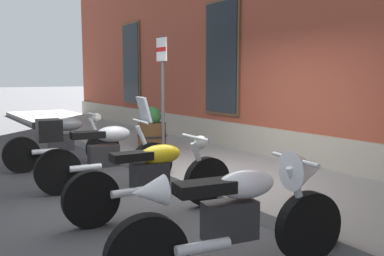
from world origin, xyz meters
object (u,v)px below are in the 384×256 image
motorcycle_silver_touring (100,152)px  barrel_planter (152,131)px  parking_sign (162,79)px  motorcycle_grey_naked (65,142)px  motorcycle_white_sport (244,211)px  motorcycle_yellow_naked (155,177)px

motorcycle_silver_touring → barrel_planter: 2.78m
barrel_planter → parking_sign: bearing=-12.8°
motorcycle_silver_touring → parking_sign: 2.37m
motorcycle_grey_naked → motorcycle_white_sport: bearing=0.1°
parking_sign → motorcycle_white_sport: bearing=-21.1°
motorcycle_silver_touring → parking_sign: bearing=124.6°
motorcycle_silver_touring → barrel_planter: bearing=136.2°
motorcycle_yellow_naked → parking_sign: (-2.70, 1.61, 1.17)m
parking_sign → barrel_planter: bearing=167.2°
motorcycle_yellow_naked → parking_sign: 3.35m
motorcycle_grey_naked → motorcycle_silver_touring: 1.77m
motorcycle_yellow_naked → motorcycle_white_sport: motorcycle_white_sport is taller
motorcycle_silver_touring → motorcycle_yellow_naked: motorcycle_silver_touring is taller
motorcycle_grey_naked → parking_sign: parking_sign is taller
motorcycle_white_sport → parking_sign: bearing=158.9°
barrel_planter → motorcycle_grey_naked: bearing=-83.0°
motorcycle_silver_touring → motorcycle_yellow_naked: 1.50m
motorcycle_yellow_naked → motorcycle_white_sport: (1.80, -0.12, 0.09)m
motorcycle_silver_touring → motorcycle_white_sport: (3.29, 0.00, -0.00)m
motorcycle_grey_naked → motorcycle_yellow_naked: 3.26m
parking_sign → barrel_planter: 1.38m
motorcycle_white_sport → motorcycle_grey_naked: bearing=-179.9°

